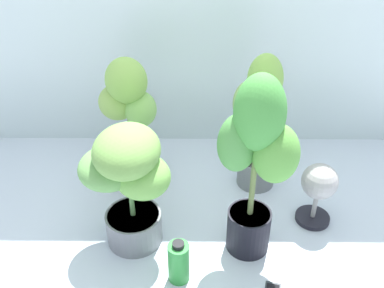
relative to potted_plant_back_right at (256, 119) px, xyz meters
The scene contains 7 objects.
ground_plane 0.67m from the potted_plant_back_right, 131.32° to the right, with size 8.00×8.00×0.00m, color silver.
potted_plant_back_right is the anchor object (origin of this frame).
potted_plant_front_right 0.53m from the potted_plant_back_right, 97.89° to the right, with size 0.38×0.27×0.93m.
potted_plant_back_left 0.70m from the potted_plant_back_right, behind, with size 0.36×0.32×0.77m.
potted_plant_front_left 0.80m from the potted_plant_back_right, 144.22° to the right, with size 0.49×0.39×0.65m.
floor_fan 0.48m from the potted_plant_back_right, 48.13° to the right, with size 0.22×0.22×0.35m.
nutrient_bottle 0.88m from the potted_plant_back_right, 119.81° to the right, with size 0.10×0.10×0.23m.
Camera 1 is at (0.00, -1.66, 1.63)m, focal length 41.00 mm.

